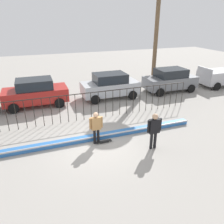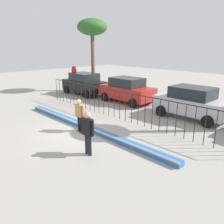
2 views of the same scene
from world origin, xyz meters
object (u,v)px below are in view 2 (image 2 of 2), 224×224
at_px(parked_car_black, 84,83).
at_px(palm_tree_short, 92,29).
at_px(skateboarder, 79,112).
at_px(parked_car_red, 127,90).
at_px(skateboard, 83,132).
at_px(stop_sign, 74,76).
at_px(parked_car_silver, 192,102).
at_px(camera_operator, 88,129).

distance_m(parked_car_black, palm_tree_short, 5.10).
xyz_separation_m(skateboarder, parked_car_black, (-7.24, 5.87, -0.02)).
bearing_deg(parked_car_red, skateboard, -62.89).
bearing_deg(parked_car_black, skateboard, -42.28).
xyz_separation_m(skateboard, parked_car_black, (-7.59, 5.94, 0.91)).
bearing_deg(stop_sign, skateboard, -32.93).
height_order(parked_car_black, parked_car_red, same).
xyz_separation_m(skateboarder, parked_car_silver, (2.87, 6.11, -0.02)).
bearing_deg(skateboard, parked_car_silver, 83.47).
distance_m(parked_car_silver, stop_sign, 10.81).
distance_m(skateboarder, palm_tree_short, 12.09).
bearing_deg(parked_car_red, palm_tree_short, 169.49).
height_order(skateboard, parked_car_black, parked_car_black).
bearing_deg(camera_operator, parked_car_black, 11.98).
bearing_deg(stop_sign, parked_car_red, 11.14).
relative_size(stop_sign, palm_tree_short, 0.38).
height_order(camera_operator, palm_tree_short, palm_tree_short).
distance_m(skateboarder, stop_sign, 9.51).
xyz_separation_m(stop_sign, palm_tree_short, (-0.22, 2.38, 4.06)).
bearing_deg(palm_tree_short, parked_car_silver, -7.92).
relative_size(skateboarder, parked_car_black, 0.39).
bearing_deg(parked_car_red, skateboarder, -65.34).
relative_size(skateboarder, palm_tree_short, 0.25).
distance_m(parked_car_red, palm_tree_short, 7.41).
bearing_deg(camera_operator, skateboarder, 19.35).
xyz_separation_m(camera_operator, palm_tree_short, (-10.50, 8.99, 4.60)).
xyz_separation_m(skateboard, stop_sign, (-8.24, 5.34, 1.56)).
xyz_separation_m(skateboarder, parked_car_red, (-2.53, 6.32, -0.02)).
bearing_deg(skateboard, palm_tree_short, 153.25).
relative_size(camera_operator, parked_car_silver, 0.42).
xyz_separation_m(camera_operator, parked_car_silver, (0.48, 7.46, -0.10)).
xyz_separation_m(camera_operator, parked_car_black, (-9.63, 7.22, -0.10)).
height_order(skateboarder, skateboard, skateboarder).
xyz_separation_m(camera_operator, parked_car_red, (-4.92, 7.67, -0.10)).
height_order(stop_sign, palm_tree_short, palm_tree_short).
xyz_separation_m(parked_car_red, palm_tree_short, (-5.58, 1.32, 4.71)).
relative_size(parked_car_silver, palm_tree_short, 0.65).
height_order(parked_car_silver, stop_sign, stop_sign).
bearing_deg(palm_tree_short, stop_sign, -84.69).
xyz_separation_m(parked_car_silver, stop_sign, (-10.76, -0.85, 0.64)).
relative_size(skateboard, palm_tree_short, 0.12).
distance_m(skateboard, parked_car_black, 9.68).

